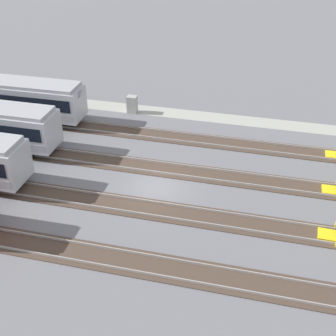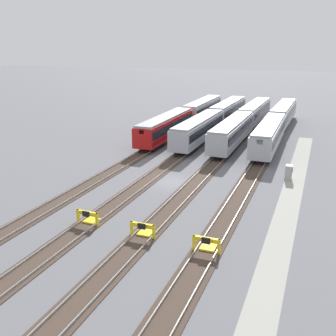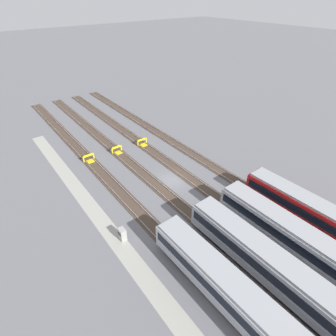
# 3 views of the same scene
# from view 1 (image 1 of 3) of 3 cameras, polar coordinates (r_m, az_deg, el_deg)

# --- Properties ---
(ground_plane) EXTENTS (400.00, 400.00, 0.00)m
(ground_plane) POSITION_cam_1_polar(r_m,az_deg,el_deg) (33.13, -1.47, -2.44)
(ground_plane) COLOR slate
(service_walkway) EXTENTS (54.00, 2.00, 0.01)m
(service_walkway) POSITION_cam_1_polar(r_m,az_deg,el_deg) (43.39, 2.76, 6.48)
(service_walkway) COLOR #9E9E93
(service_walkway) RESTS_ON ground
(rail_track_nearest) EXTENTS (90.00, 2.23, 0.21)m
(rail_track_nearest) POSITION_cam_1_polar(r_m,az_deg,el_deg) (39.40, 1.43, 3.73)
(rail_track_nearest) COLOR #47382D
(rail_track_nearest) RESTS_ON ground
(rail_track_near_inner) EXTENTS (90.00, 2.24, 0.21)m
(rail_track_near_inner) POSITION_cam_1_polar(r_m,az_deg,el_deg) (35.15, -0.39, -0.10)
(rail_track_near_inner) COLOR #47382D
(rail_track_near_inner) RESTS_ON ground
(rail_track_middle) EXTENTS (90.00, 2.24, 0.21)m
(rail_track_middle) POSITION_cam_1_polar(r_m,az_deg,el_deg) (31.14, -2.69, -4.95)
(rail_track_middle) COLOR #47382D
(rail_track_middle) RESTS_ON ground
(rail_track_far_inner) EXTENTS (90.00, 2.23, 0.21)m
(rail_track_far_inner) POSITION_cam_1_polar(r_m,az_deg,el_deg) (27.48, -5.69, -11.14)
(rail_track_far_inner) COLOR #47382D
(rail_track_far_inner) RESTS_ON ground
(bumper_stop_near_inner_track) EXTENTS (1.36, 2.01, 1.22)m
(bumper_stop_near_inner_track) POSITION_cam_1_polar(r_m,az_deg,el_deg) (34.46, 19.77, -2.06)
(bumper_stop_near_inner_track) COLOR yellow
(bumper_stop_near_inner_track) RESTS_ON ground
(bumper_stop_middle_track) EXTENTS (1.37, 2.01, 1.22)m
(bumper_stop_middle_track) POSITION_cam_1_polar(r_m,az_deg,el_deg) (30.31, 19.53, -7.21)
(bumper_stop_middle_track) COLOR yellow
(bumper_stop_middle_track) RESTS_ON ground
(electrical_cabinet) EXTENTS (0.90, 0.73, 1.60)m
(electrical_cabinet) POSITION_cam_1_polar(r_m,az_deg,el_deg) (43.67, -4.39, 7.75)
(electrical_cabinet) COLOR #9E9E99
(electrical_cabinet) RESTS_ON ground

